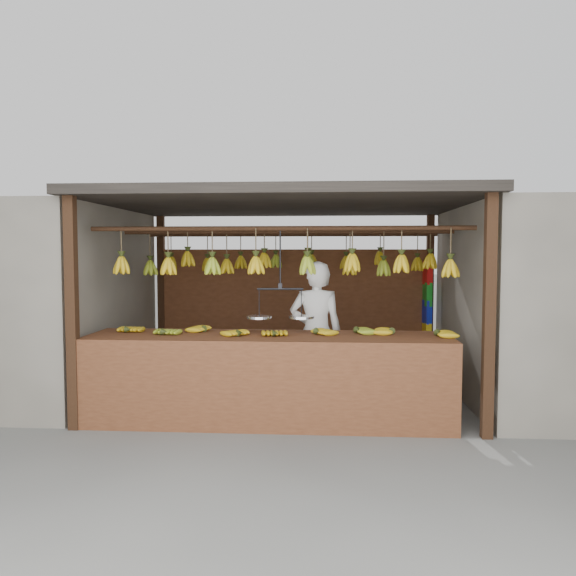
{
  "coord_description": "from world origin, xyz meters",
  "views": [
    {
      "loc": [
        0.48,
        -6.81,
        1.74
      ],
      "look_at": [
        0.0,
        0.3,
        1.3
      ],
      "focal_mm": 35.0,
      "sensor_mm": 36.0,
      "label": 1
    }
  ],
  "objects": [
    {
      "name": "balance_scale",
      "position": [
        0.01,
        -1.0,
        1.13
      ],
      "size": [
        0.7,
        0.29,
        0.94
      ],
      "color": "black",
      "rests_on": "ground"
    },
    {
      "name": "vendor",
      "position": [
        0.37,
        -0.42,
        0.83
      ],
      "size": [
        0.62,
        0.42,
        1.65
      ],
      "primitive_type": "imported",
      "rotation": [
        0.0,
        0.0,
        3.18
      ],
      "color": "white",
      "rests_on": "ground"
    },
    {
      "name": "ground",
      "position": [
        0.0,
        0.0,
        0.0
      ],
      "size": [
        80.0,
        80.0,
        0.0
      ],
      "primitive_type": "plane",
      "color": "#5B5B57"
    },
    {
      "name": "bag_bundles",
      "position": [
        1.94,
        1.35,
        1.02
      ],
      "size": [
        0.08,
        0.26,
        1.23
      ],
      "color": "red",
      "rests_on": "ground"
    },
    {
      "name": "counter",
      "position": [
        -0.1,
        -1.23,
        0.72
      ],
      "size": [
        3.73,
        0.85,
        0.96
      ],
      "color": "brown",
      "rests_on": "ground"
    },
    {
      "name": "stall",
      "position": [
        0.0,
        0.33,
        1.97
      ],
      "size": [
        4.3,
        3.3,
        2.4
      ],
      "color": "black",
      "rests_on": "ground"
    },
    {
      "name": "neighbor_left",
      "position": [
        -3.6,
        0.0,
        1.15
      ],
      "size": [
        3.0,
        3.0,
        2.3
      ],
      "primitive_type": "cube",
      "color": "slate",
      "rests_on": "ground"
    },
    {
      "name": "hanging_bananas",
      "position": [
        0.02,
        -0.0,
        1.62
      ],
      "size": [
        3.61,
        2.25,
        0.39
      ],
      "color": "gold",
      "rests_on": "ground"
    }
  ]
}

